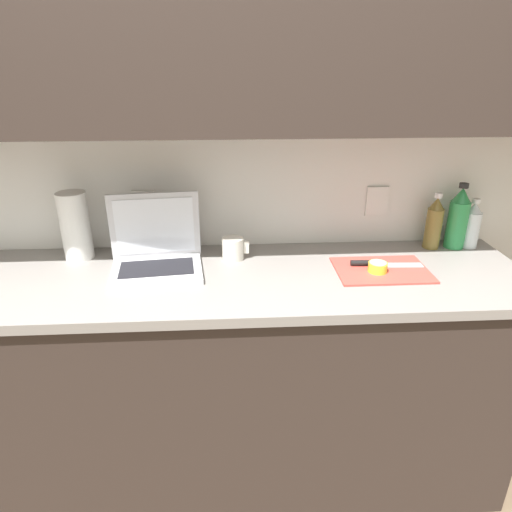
% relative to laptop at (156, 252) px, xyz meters
% --- Properties ---
extents(ground_plane, '(12.00, 12.00, 0.00)m').
position_rel_laptop_xyz_m(ground_plane, '(0.19, -0.09, -1.00)').
color(ground_plane, brown).
rests_on(ground_plane, ground).
extents(wall_back, '(5.20, 0.38, 2.60)m').
position_rel_laptop_xyz_m(wall_back, '(0.19, 0.14, 0.56)').
color(wall_back, white).
rests_on(wall_back, ground_plane).
extents(counter_unit, '(2.35, 0.60, 0.94)m').
position_rel_laptop_xyz_m(counter_unit, '(0.17, -0.08, -0.52)').
color(counter_unit, '#332823').
rests_on(counter_unit, ground_plane).
extents(laptop, '(0.35, 0.29, 0.27)m').
position_rel_laptop_xyz_m(laptop, '(0.00, 0.00, 0.00)').
color(laptop, silver).
rests_on(laptop, counter_unit).
extents(cutting_board, '(0.34, 0.24, 0.01)m').
position_rel_laptop_xyz_m(cutting_board, '(0.83, -0.08, -0.06)').
color(cutting_board, '#D1473D').
rests_on(cutting_board, counter_unit).
extents(knife, '(0.27, 0.04, 0.02)m').
position_rel_laptop_xyz_m(knife, '(0.81, -0.05, -0.05)').
color(knife, silver).
rests_on(knife, cutting_board).
extents(lemon_half_cut, '(0.07, 0.07, 0.04)m').
position_rel_laptop_xyz_m(lemon_half_cut, '(0.80, -0.10, -0.04)').
color(lemon_half_cut, yellow).
rests_on(lemon_half_cut, cutting_board).
extents(bottle_green_soda, '(0.06, 0.06, 0.23)m').
position_rel_laptop_xyz_m(bottle_green_soda, '(1.10, 0.13, 0.04)').
color(bottle_green_soda, olive).
rests_on(bottle_green_soda, counter_unit).
extents(bottle_oil_tall, '(0.08, 0.08, 0.27)m').
position_rel_laptop_xyz_m(bottle_oil_tall, '(1.20, 0.13, 0.06)').
color(bottle_oil_tall, '#2D934C').
rests_on(bottle_oil_tall, counter_unit).
extents(bottle_water_clear, '(0.07, 0.07, 0.21)m').
position_rel_laptop_xyz_m(bottle_water_clear, '(1.26, 0.13, 0.03)').
color(bottle_water_clear, silver).
rests_on(bottle_water_clear, counter_unit).
extents(measuring_cup, '(0.10, 0.08, 0.09)m').
position_rel_laptop_xyz_m(measuring_cup, '(0.28, 0.06, -0.02)').
color(measuring_cup, silver).
rests_on(measuring_cup, counter_unit).
extents(paper_towel_roll, '(0.11, 0.11, 0.26)m').
position_rel_laptop_xyz_m(paper_towel_roll, '(-0.32, 0.11, 0.07)').
color(paper_towel_roll, white).
rests_on(paper_towel_roll, counter_unit).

